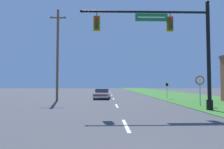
% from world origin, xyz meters
% --- Properties ---
extents(grass_verge_right, '(10.00, 110.00, 0.04)m').
position_xyz_m(grass_verge_right, '(10.50, 30.00, 0.02)').
color(grass_verge_right, '#38752D').
rests_on(grass_verge_right, ground).
extents(road_center_line, '(0.16, 34.80, 0.01)m').
position_xyz_m(road_center_line, '(0.00, 22.00, 0.01)').
color(road_center_line, silver).
rests_on(road_center_line, ground).
extents(signal_mast, '(9.38, 0.47, 7.84)m').
position_xyz_m(signal_mast, '(4.14, 10.93, 4.79)').
color(signal_mast, black).
rests_on(signal_mast, grass_verge_right).
extents(car_ahead, '(2.10, 4.65, 1.19)m').
position_xyz_m(car_ahead, '(-1.42, 22.43, 0.60)').
color(car_ahead, black).
rests_on(car_ahead, ground).
extents(stop_sign, '(0.76, 0.07, 2.50)m').
position_xyz_m(stop_sign, '(6.94, 13.49, 1.86)').
color(stop_sign, gray).
rests_on(stop_sign, grass_verge_right).
extents(route_sign_post, '(0.55, 0.06, 2.03)m').
position_xyz_m(route_sign_post, '(6.69, 21.76, 1.53)').
color(route_sign_post, gray).
rests_on(route_sign_post, grass_verge_right).
extents(utility_pole_near, '(1.80, 0.26, 10.20)m').
position_xyz_m(utility_pole_near, '(-6.34, 19.28, 5.26)').
color(utility_pole_near, brown).
rests_on(utility_pole_near, ground).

